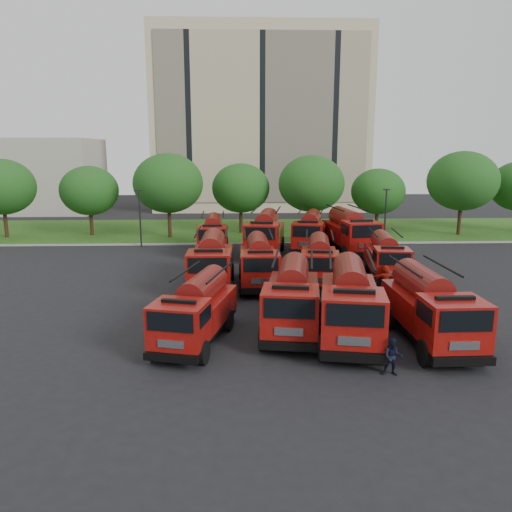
{
  "coord_description": "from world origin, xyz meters",
  "views": [
    {
      "loc": [
        -1.27,
        -27.1,
        8.51
      ],
      "look_at": [
        -0.15,
        4.34,
        1.8
      ],
      "focal_mm": 35.0,
      "sensor_mm": 36.0,
      "label": 1
    }
  ],
  "objects_px": {
    "fire_truck_0": "(196,310)",
    "fire_truck_3": "(430,308)",
    "fire_truck_5": "(259,262)",
    "firefighter_2": "(480,348)",
    "fire_truck_4": "(212,262)",
    "fire_truck_6": "(319,261)",
    "fire_truck_10": "(310,232)",
    "firefighter_0": "(445,365)",
    "firefighter_3": "(477,341)",
    "firefighter_4": "(228,319)",
    "fire_truck_7": "(386,257)",
    "fire_truck_8": "(213,235)",
    "firefighter_5": "(385,291)",
    "fire_truck_11": "(350,232)",
    "firefighter_1": "(392,375)",
    "fire_truck_2": "(350,302)",
    "fire_truck_9": "(265,234)",
    "fire_truck_1": "(292,298)"
  },
  "relations": [
    {
      "from": "fire_truck_0",
      "to": "fire_truck_3",
      "type": "relative_size",
      "value": 0.96
    },
    {
      "from": "fire_truck_5",
      "to": "firefighter_2",
      "type": "xyz_separation_m",
      "value": [
        9.32,
        -10.66,
        -1.54
      ]
    },
    {
      "from": "fire_truck_4",
      "to": "fire_truck_6",
      "type": "relative_size",
      "value": 1.07
    },
    {
      "from": "fire_truck_10",
      "to": "firefighter_2",
      "type": "height_order",
      "value": "fire_truck_10"
    },
    {
      "from": "fire_truck_0",
      "to": "firefighter_0",
      "type": "bearing_deg",
      "value": -2.13
    },
    {
      "from": "fire_truck_4",
      "to": "firefighter_3",
      "type": "bearing_deg",
      "value": -36.39
    },
    {
      "from": "firefighter_2",
      "to": "firefighter_4",
      "type": "bearing_deg",
      "value": 57.59
    },
    {
      "from": "fire_truck_6",
      "to": "fire_truck_7",
      "type": "distance_m",
      "value": 5.0
    },
    {
      "from": "fire_truck_3",
      "to": "fire_truck_10",
      "type": "relative_size",
      "value": 0.93
    },
    {
      "from": "fire_truck_8",
      "to": "firefighter_5",
      "type": "xyz_separation_m",
      "value": [
        11.09,
        -11.91,
        -1.56
      ]
    },
    {
      "from": "fire_truck_11",
      "to": "firefighter_1",
      "type": "bearing_deg",
      "value": -105.06
    },
    {
      "from": "fire_truck_7",
      "to": "fire_truck_4",
      "type": "bearing_deg",
      "value": -163.04
    },
    {
      "from": "fire_truck_0",
      "to": "fire_truck_5",
      "type": "height_order",
      "value": "fire_truck_5"
    },
    {
      "from": "fire_truck_3",
      "to": "firefighter_3",
      "type": "distance_m",
      "value": 2.83
    },
    {
      "from": "fire_truck_2",
      "to": "firefighter_3",
      "type": "distance_m",
      "value": 6.06
    },
    {
      "from": "fire_truck_5",
      "to": "fire_truck_10",
      "type": "height_order",
      "value": "fire_truck_10"
    },
    {
      "from": "fire_truck_11",
      "to": "firefighter_4",
      "type": "distance_m",
      "value": 19.37
    },
    {
      "from": "fire_truck_0",
      "to": "firefighter_5",
      "type": "height_order",
      "value": "fire_truck_0"
    },
    {
      "from": "fire_truck_0",
      "to": "fire_truck_4",
      "type": "height_order",
      "value": "fire_truck_4"
    },
    {
      "from": "firefighter_3",
      "to": "fire_truck_10",
      "type": "bearing_deg",
      "value": -82.47
    },
    {
      "from": "fire_truck_10",
      "to": "firefighter_2",
      "type": "relative_size",
      "value": 4.43
    },
    {
      "from": "fire_truck_8",
      "to": "fire_truck_10",
      "type": "xyz_separation_m",
      "value": [
        8.26,
        0.73,
        0.09
      ]
    },
    {
      "from": "firefighter_2",
      "to": "fire_truck_8",
      "type": "bearing_deg",
      "value": 19.18
    },
    {
      "from": "fire_truck_6",
      "to": "firefighter_5",
      "type": "bearing_deg",
      "value": -16.92
    },
    {
      "from": "fire_truck_2",
      "to": "fire_truck_9",
      "type": "distance_m",
      "value": 18.99
    },
    {
      "from": "fire_truck_8",
      "to": "firefighter_0",
      "type": "bearing_deg",
      "value": -66.65
    },
    {
      "from": "fire_truck_7",
      "to": "fire_truck_10",
      "type": "xyz_separation_m",
      "value": [
        -3.8,
        9.37,
        0.2
      ]
    },
    {
      "from": "fire_truck_6",
      "to": "fire_truck_11",
      "type": "height_order",
      "value": "fire_truck_11"
    },
    {
      "from": "fire_truck_2",
      "to": "firefighter_1",
      "type": "height_order",
      "value": "fire_truck_2"
    },
    {
      "from": "fire_truck_7",
      "to": "fire_truck_1",
      "type": "bearing_deg",
      "value": -120.28
    },
    {
      "from": "fire_truck_7",
      "to": "fire_truck_11",
      "type": "distance_m",
      "value": 8.44
    },
    {
      "from": "fire_truck_2",
      "to": "fire_truck_11",
      "type": "distance_m",
      "value": 19.77
    },
    {
      "from": "fire_truck_3",
      "to": "firefighter_5",
      "type": "xyz_separation_m",
      "value": [
        0.44,
        8.21,
        -1.61
      ]
    },
    {
      "from": "fire_truck_6",
      "to": "fire_truck_10",
      "type": "height_order",
      "value": "fire_truck_10"
    },
    {
      "from": "fire_truck_5",
      "to": "firefighter_0",
      "type": "bearing_deg",
      "value": -60.29
    },
    {
      "from": "fire_truck_11",
      "to": "firefighter_3",
      "type": "bearing_deg",
      "value": -92.23
    },
    {
      "from": "firefighter_2",
      "to": "firefighter_5",
      "type": "relative_size",
      "value": 1.04
    },
    {
      "from": "fire_truck_7",
      "to": "firefighter_2",
      "type": "distance_m",
      "value": 12.37
    },
    {
      "from": "firefighter_0",
      "to": "firefighter_5",
      "type": "xyz_separation_m",
      "value": [
        0.64,
        10.72,
        0.0
      ]
    },
    {
      "from": "fire_truck_3",
      "to": "fire_truck_11",
      "type": "height_order",
      "value": "fire_truck_11"
    },
    {
      "from": "firefighter_3",
      "to": "firefighter_5",
      "type": "relative_size",
      "value": 1.08
    },
    {
      "from": "fire_truck_3",
      "to": "fire_truck_5",
      "type": "relative_size",
      "value": 1.05
    },
    {
      "from": "fire_truck_7",
      "to": "fire_truck_11",
      "type": "bearing_deg",
      "value": 100.91
    },
    {
      "from": "fire_truck_2",
      "to": "firefighter_4",
      "type": "height_order",
      "value": "fire_truck_2"
    },
    {
      "from": "fire_truck_1",
      "to": "fire_truck_11",
      "type": "distance_m",
      "value": 19.42
    },
    {
      "from": "firefighter_5",
      "to": "fire_truck_5",
      "type": "bearing_deg",
      "value": -9.72
    },
    {
      "from": "fire_truck_7",
      "to": "firefighter_4",
      "type": "bearing_deg",
      "value": -135.39
    },
    {
      "from": "fire_truck_5",
      "to": "fire_truck_11",
      "type": "xyz_separation_m",
      "value": [
        8.06,
        10.02,
        0.26
      ]
    },
    {
      "from": "fire_truck_9",
      "to": "firefighter_3",
      "type": "relative_size",
      "value": 4.54
    },
    {
      "from": "fire_truck_4",
      "to": "fire_truck_10",
      "type": "relative_size",
      "value": 0.96
    }
  ]
}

